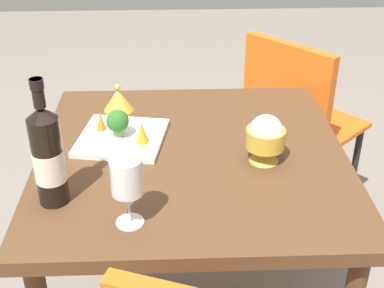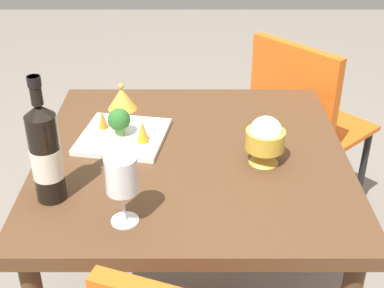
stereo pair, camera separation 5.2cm
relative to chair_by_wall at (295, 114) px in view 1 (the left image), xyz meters
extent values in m
cube|color=brown|center=(-0.45, -0.61, 0.17)|extent=(0.90, 0.90, 0.04)
cylinder|color=brown|center=(-0.84, -0.23, -0.19)|extent=(0.05, 0.05, 0.68)
cylinder|color=brown|center=(-0.06, -0.23, -0.19)|extent=(0.05, 0.05, 0.68)
cube|color=orange|center=(0.08, 0.07, -0.09)|extent=(0.57, 0.57, 0.02)
cube|color=orange|center=(-0.06, -0.05, 0.12)|extent=(0.30, 0.32, 0.40)
cylinder|color=black|center=(0.09, 0.31, -0.31)|extent=(0.03, 0.03, 0.43)
cylinder|color=black|center=(0.32, 0.06, -0.31)|extent=(0.03, 0.03, 0.43)
cylinder|color=black|center=(-0.16, 0.08, -0.31)|extent=(0.03, 0.03, 0.43)
cylinder|color=black|center=(0.07, -0.17, -0.31)|extent=(0.03, 0.03, 0.43)
cylinder|color=black|center=(-0.81, -0.83, 0.31)|extent=(0.07, 0.07, 0.23)
cone|color=black|center=(-0.81, -0.83, 0.44)|extent=(0.07, 0.07, 0.03)
cylinder|color=black|center=(-0.81, -0.83, 0.49)|extent=(0.03, 0.03, 0.07)
cylinder|color=black|center=(-0.81, -0.83, 0.51)|extent=(0.03, 0.03, 0.02)
cylinder|color=silver|center=(-0.81, -0.83, 0.30)|extent=(0.08, 0.08, 0.08)
cylinder|color=white|center=(-0.61, -0.93, 0.19)|extent=(0.07, 0.07, 0.00)
cylinder|color=white|center=(-0.61, -0.93, 0.24)|extent=(0.01, 0.01, 0.08)
cylinder|color=white|center=(-0.61, -0.93, 0.33)|extent=(0.08, 0.08, 0.09)
cone|color=gold|center=(-0.25, -0.66, 0.22)|extent=(0.08, 0.08, 0.04)
cylinder|color=gold|center=(-0.25, -0.66, 0.27)|extent=(0.11, 0.11, 0.05)
sphere|color=white|center=(-0.25, -0.66, 0.29)|extent=(0.09, 0.09, 0.09)
cone|color=gold|center=(-0.68, -0.32, 0.23)|extent=(0.10, 0.10, 0.07)
sphere|color=gold|center=(-0.68, -0.32, 0.28)|extent=(0.02, 0.02, 0.02)
cube|color=white|center=(-0.66, -0.53, 0.20)|extent=(0.29, 0.29, 0.02)
cylinder|color=#729E4C|center=(-0.67, -0.53, 0.22)|extent=(0.03, 0.03, 0.03)
sphere|color=#2D6B28|center=(-0.67, -0.53, 0.26)|extent=(0.07, 0.07, 0.07)
cone|color=orange|center=(-0.72, -0.49, 0.24)|extent=(0.03, 0.03, 0.06)
cone|color=orange|center=(-0.59, -0.57, 0.24)|extent=(0.04, 0.04, 0.07)
camera|label=1|loc=(-0.50, -1.94, 1.00)|focal=49.75mm
camera|label=2|loc=(-0.45, -1.94, 1.00)|focal=49.75mm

